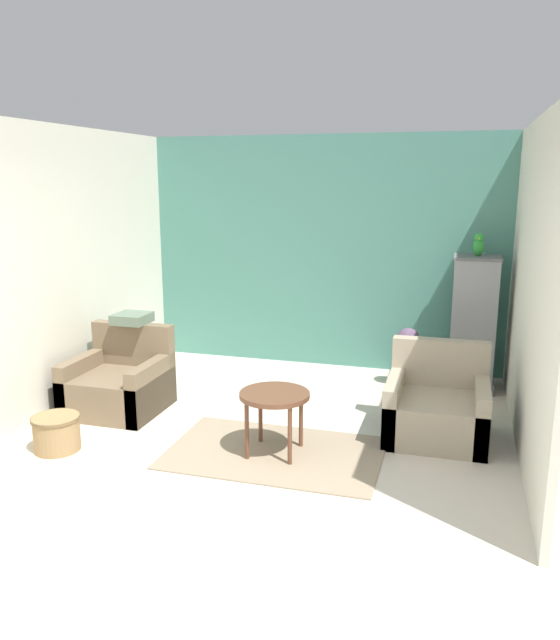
% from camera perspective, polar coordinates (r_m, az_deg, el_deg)
% --- Properties ---
extents(ground_plane, '(20.00, 20.00, 0.00)m').
position_cam_1_polar(ground_plane, '(4.50, -6.88, -17.23)').
color(ground_plane, beige).
rests_on(ground_plane, ground).
extents(wall_back_accent, '(4.38, 0.06, 2.75)m').
position_cam_1_polar(wall_back_accent, '(7.52, 4.01, 6.12)').
color(wall_back_accent, '#4C897A').
rests_on(wall_back_accent, ground_plane).
extents(wall_left, '(0.06, 3.71, 2.75)m').
position_cam_1_polar(wall_left, '(6.64, -18.29, 4.62)').
color(wall_left, silver).
rests_on(wall_left, ground_plane).
extents(wall_right, '(0.06, 3.71, 2.75)m').
position_cam_1_polar(wall_right, '(5.52, 22.10, 2.79)').
color(wall_right, silver).
rests_on(wall_right, ground_plane).
extents(area_rug, '(1.77, 1.14, 0.01)m').
position_cam_1_polar(area_rug, '(5.33, -0.49, -12.03)').
color(area_rug, gray).
rests_on(area_rug, ground_plane).
extents(coffee_table, '(0.58, 0.58, 0.54)m').
position_cam_1_polar(coffee_table, '(5.15, -0.50, -7.30)').
color(coffee_table, brown).
rests_on(coffee_table, ground_plane).
extents(armchair_left, '(0.86, 0.83, 0.81)m').
position_cam_1_polar(armchair_left, '(6.39, -14.44, -5.73)').
color(armchair_left, '#7A664C').
rests_on(armchair_left, ground_plane).
extents(armchair_right, '(0.86, 0.83, 0.81)m').
position_cam_1_polar(armchair_right, '(5.73, 14.14, -7.87)').
color(armchair_right, tan).
rests_on(armchair_right, ground_plane).
extents(birdcage, '(0.50, 0.50, 1.45)m').
position_cam_1_polar(birdcage, '(7.01, 17.23, -0.37)').
color(birdcage, slate).
rests_on(birdcage, ground_plane).
extents(parrot, '(0.12, 0.21, 0.25)m').
position_cam_1_polar(parrot, '(6.88, 17.70, 6.53)').
color(parrot, green).
rests_on(parrot, birdcage).
extents(potted_plant, '(0.28, 0.26, 0.66)m').
position_cam_1_polar(potted_plant, '(6.99, 11.56, -3.19)').
color(potted_plant, brown).
rests_on(potted_plant, ground_plane).
extents(wicker_basket, '(0.40, 0.40, 0.30)m').
position_cam_1_polar(wicker_basket, '(5.66, -19.76, -9.61)').
color(wicker_basket, '#A37F51').
rests_on(wicker_basket, ground_plane).
extents(throw_pillow, '(0.34, 0.34, 0.10)m').
position_cam_1_polar(throw_pillow, '(6.48, -13.38, 0.15)').
color(throw_pillow, slate).
rests_on(throw_pillow, armchair_left).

